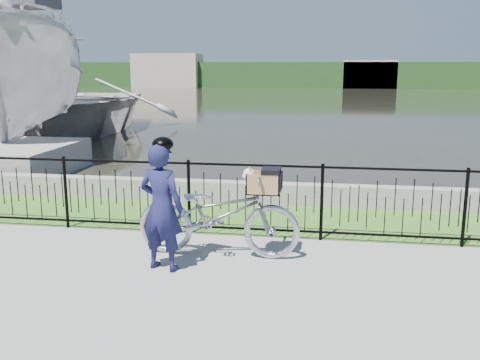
% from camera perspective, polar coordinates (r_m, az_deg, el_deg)
% --- Properties ---
extents(ground, '(120.00, 120.00, 0.00)m').
position_cam_1_polar(ground, '(6.66, -0.34, -10.28)').
color(ground, gray).
rests_on(ground, ground).
extents(grass_strip, '(60.00, 2.00, 0.01)m').
position_cam_1_polar(grass_strip, '(9.09, 2.31, -4.09)').
color(grass_strip, '#3E6E22').
rests_on(grass_strip, ground).
extents(water, '(120.00, 120.00, 0.00)m').
position_cam_1_polar(water, '(39.17, 7.54, 8.25)').
color(water, black).
rests_on(water, ground).
extents(quay_wall, '(60.00, 0.30, 0.40)m').
position_cam_1_polar(quay_wall, '(10.00, 2.98, -1.43)').
color(quay_wall, gray).
rests_on(quay_wall, ground).
extents(fence, '(14.00, 0.06, 1.15)m').
position_cam_1_polar(fence, '(7.98, 1.51, -2.12)').
color(fence, black).
rests_on(fence, ground).
extents(far_treeline, '(120.00, 6.00, 3.00)m').
position_cam_1_polar(far_treeline, '(66.09, 8.23, 11.04)').
color(far_treeline, '#20441A').
rests_on(far_treeline, ground).
extents(far_building_left, '(8.00, 4.00, 4.00)m').
position_cam_1_polar(far_building_left, '(66.84, -7.73, 11.50)').
color(far_building_left, '#A39683').
rests_on(far_building_left, ground).
extents(far_building_right, '(6.00, 3.00, 3.20)m').
position_cam_1_polar(far_building_right, '(64.78, 13.62, 10.90)').
color(far_building_right, '#A39683').
rests_on(far_building_right, ground).
extents(bicycle_rig, '(2.20, 0.77, 1.25)m').
position_cam_1_polar(bicycle_rig, '(7.20, -2.27, -3.61)').
color(bicycle_rig, '#A6AAB2').
rests_on(bicycle_rig, ground).
extents(cyclist, '(0.67, 0.52, 1.69)m').
position_cam_1_polar(cyclist, '(6.72, -8.38, -2.66)').
color(cyclist, '#16183F').
rests_on(cyclist, ground).
extents(boat_near, '(7.82, 11.09, 5.81)m').
position_cam_1_polar(boat_near, '(17.76, -22.36, 9.81)').
color(boat_near, '#B9BABA').
rests_on(boat_near, water).
extents(boat_far, '(7.96, 10.62, 2.09)m').
position_cam_1_polar(boat_far, '(21.77, -17.81, 7.58)').
color(boat_far, '#B9BABA').
rests_on(boat_far, water).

